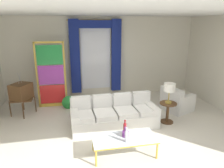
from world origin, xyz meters
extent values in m
plane|color=silver|center=(0.00, 0.00, 0.00)|extent=(16.00, 16.00, 0.00)
cube|color=silver|center=(0.00, 3.06, 1.50)|extent=(8.00, 0.12, 3.00)
cube|color=white|center=(0.00, 0.80, 3.02)|extent=(8.00, 7.60, 0.04)
cube|color=white|center=(-0.24, 2.98, 1.55)|extent=(1.10, 0.02, 2.50)
cylinder|color=gold|center=(-0.24, 2.90, 2.86)|extent=(2.00, 0.04, 0.04)
cube|color=navy|center=(-1.01, 2.88, 1.55)|extent=(0.36, 0.12, 2.70)
cube|color=navy|center=(0.53, 2.88, 1.55)|extent=(0.36, 0.12, 2.70)
cube|color=navy|center=(-0.24, 2.88, 2.72)|extent=(1.80, 0.10, 0.28)
cube|color=white|center=(-0.07, 0.31, 0.19)|extent=(2.36, 1.00, 0.38)
cube|color=white|center=(-0.09, 0.68, 0.39)|extent=(2.33, 0.30, 0.78)
cube|color=white|center=(1.00, 0.35, 0.28)|extent=(0.24, 0.86, 0.56)
cube|color=white|center=(-1.14, 0.26, 0.28)|extent=(0.24, 0.86, 0.56)
cube|color=white|center=(0.80, 0.29, 0.44)|extent=(0.56, 0.76, 0.12)
cube|color=white|center=(0.79, 0.61, 0.66)|extent=(0.52, 0.16, 0.40)
cube|color=white|center=(0.22, 0.27, 0.44)|extent=(0.56, 0.76, 0.12)
cube|color=white|center=(0.21, 0.59, 0.66)|extent=(0.52, 0.16, 0.40)
cube|color=white|center=(-0.36, 0.25, 0.44)|extent=(0.56, 0.76, 0.12)
cube|color=white|center=(-0.37, 0.57, 0.66)|extent=(0.52, 0.16, 0.40)
cube|color=white|center=(-0.94, 0.22, 0.44)|extent=(0.56, 0.76, 0.12)
cube|color=white|center=(-0.95, 0.54, 0.66)|extent=(0.52, 0.16, 0.40)
cube|color=silver|center=(-0.13, -0.99, 0.40)|extent=(1.36, 0.63, 0.02)
cube|color=gold|center=(-0.13, -0.70, 0.38)|extent=(1.36, 0.04, 0.03)
cube|color=gold|center=(-0.13, -1.29, 0.38)|extent=(1.36, 0.04, 0.03)
cube|color=gold|center=(-0.79, -0.99, 0.38)|extent=(0.04, 0.63, 0.03)
cube|color=gold|center=(0.53, -0.99, 0.38)|extent=(0.04, 0.63, 0.03)
cylinder|color=gold|center=(-0.77, -0.72, 0.19)|extent=(0.04, 0.04, 0.38)
cylinder|color=gold|center=(0.51, -0.72, 0.19)|extent=(0.04, 0.04, 0.38)
cylinder|color=gold|center=(-0.77, -1.27, 0.19)|extent=(0.04, 0.04, 0.38)
cylinder|color=gold|center=(0.51, -1.27, 0.19)|extent=(0.04, 0.04, 0.38)
cylinder|color=maroon|center=(-0.07, -0.82, 0.52)|extent=(0.07, 0.07, 0.23)
cylinder|color=maroon|center=(-0.07, -0.82, 0.67)|extent=(0.03, 0.03, 0.06)
sphere|color=maroon|center=(-0.07, -0.82, 0.72)|extent=(0.04, 0.04, 0.04)
cylinder|color=silver|center=(-0.13, -1.16, 0.53)|extent=(0.07, 0.07, 0.24)
cylinder|color=silver|center=(-0.13, -1.16, 0.68)|extent=(0.03, 0.03, 0.06)
sphere|color=silver|center=(-0.13, -1.16, 0.72)|extent=(0.04, 0.04, 0.04)
cylinder|color=#753384|center=(-0.09, -0.95, 0.47)|extent=(0.14, 0.14, 0.12)
cylinder|color=#753384|center=(-0.09, -0.95, 0.56)|extent=(0.05, 0.05, 0.05)
sphere|color=#753384|center=(-0.09, -0.95, 0.61)|extent=(0.06, 0.06, 0.06)
cube|color=brown|center=(-2.70, 1.65, 0.50)|extent=(0.62, 0.54, 0.03)
cylinder|color=brown|center=(-3.05, 1.52, 0.25)|extent=(0.04, 0.04, 0.50)
cylinder|color=brown|center=(-2.77, 2.01, 0.25)|extent=(0.04, 0.04, 0.50)
cylinder|color=brown|center=(-2.63, 1.28, 0.25)|extent=(0.04, 0.04, 0.50)
cylinder|color=brown|center=(-2.35, 1.77, 0.25)|extent=(0.04, 0.04, 0.50)
cube|color=brown|center=(-2.70, 1.65, 0.76)|extent=(0.69, 0.72, 0.48)
cube|color=black|center=(-2.91, 1.76, 0.78)|extent=(0.20, 0.35, 0.30)
cylinder|color=gold|center=(-2.95, 1.69, 0.59)|extent=(0.03, 0.04, 0.04)
cylinder|color=gold|center=(-2.87, 1.83, 0.59)|extent=(0.03, 0.04, 0.04)
cylinder|color=silver|center=(-2.70, 1.65, 1.18)|extent=(0.07, 0.12, 0.34)
cylinder|color=silver|center=(-2.70, 1.65, 1.18)|extent=(0.07, 0.12, 0.34)
cube|color=white|center=(2.20, 1.03, 0.20)|extent=(1.05, 1.05, 0.40)
cube|color=white|center=(2.20, 1.03, 0.45)|extent=(0.90, 0.90, 0.10)
cube|color=white|center=(1.90, 0.91, 0.40)|extent=(0.49, 0.82, 0.80)
cube|color=white|center=(2.07, 1.33, 0.29)|extent=(0.75, 0.45, 0.58)
cube|color=white|center=(2.32, 0.74, 0.29)|extent=(0.75, 0.45, 0.58)
cube|color=gold|center=(-2.28, 2.15, 1.10)|extent=(0.05, 0.05, 2.20)
cube|color=gold|center=(-1.38, 2.15, 1.10)|extent=(0.05, 0.05, 2.20)
cube|color=gold|center=(-1.83, 2.15, 2.17)|extent=(0.90, 0.05, 0.06)
cube|color=gold|center=(-1.83, 2.15, 0.05)|extent=(0.90, 0.05, 0.10)
cube|color=red|center=(-1.83, 2.15, 0.43)|extent=(0.82, 0.02, 0.64)
cube|color=purple|center=(-1.83, 2.15, 1.10)|extent=(0.82, 0.02, 0.64)
cube|color=#238E3D|center=(-1.83, 2.15, 1.77)|extent=(0.82, 0.02, 0.64)
cylinder|color=beige|center=(-1.31, 1.90, 0.03)|extent=(0.16, 0.16, 0.06)
ellipsoid|color=#1E558A|center=(-1.31, 1.90, 0.14)|extent=(0.18, 0.32, 0.20)
sphere|color=#1E558A|center=(-1.31, 2.04, 0.25)|extent=(0.09, 0.09, 0.09)
cone|color=gold|center=(-1.31, 2.10, 0.25)|extent=(0.02, 0.04, 0.02)
cone|color=#258D39|center=(-1.31, 1.72, 0.24)|extent=(0.44, 0.40, 0.50)
cylinder|color=brown|center=(1.47, 0.26, 0.58)|extent=(0.48, 0.48, 0.03)
cylinder|color=brown|center=(1.47, 0.26, 0.29)|extent=(0.08, 0.08, 0.55)
cylinder|color=brown|center=(1.47, 0.26, 0.01)|extent=(0.36, 0.36, 0.03)
cylinder|color=#B29338|center=(1.47, 0.26, 0.61)|extent=(0.18, 0.18, 0.04)
cylinder|color=#B29338|center=(1.47, 0.26, 0.81)|extent=(0.03, 0.03, 0.36)
cylinder|color=white|center=(1.47, 0.26, 1.05)|extent=(0.32, 0.32, 0.22)
camera|label=1|loc=(-1.14, -4.79, 2.75)|focal=33.28mm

